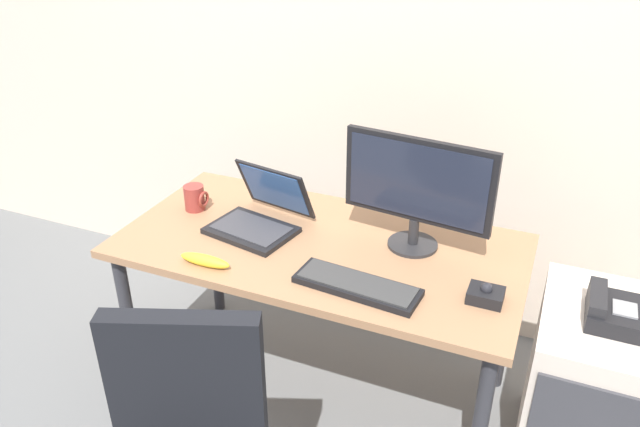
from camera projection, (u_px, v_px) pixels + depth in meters
name	position (u px, v px, depth m)	size (l,w,h in m)	color
ground_plane	(320.00, 387.00, 2.56)	(8.00, 8.00, 0.00)	slate
back_wall	(389.00, 12.00, 2.48)	(6.00, 0.10, 2.80)	beige
desk	(320.00, 260.00, 2.26)	(1.46, 0.74, 0.70)	#9D704D
file_cabinet	(591.00, 396.00, 2.07)	(0.42, 0.53, 0.66)	beige
desk_phone	(613.00, 311.00, 1.89)	(0.17, 0.20, 0.09)	black
monitor_main	(417.00, 187.00, 2.09)	(0.54, 0.18, 0.41)	#262628
keyboard	(357.00, 285.00, 1.96)	(0.42, 0.17, 0.03)	black
laptop	(260.00, 215.00, 2.30)	(0.36, 0.36, 0.22)	black
trackball_mouse	(486.00, 294.00, 1.90)	(0.11, 0.09, 0.07)	black
coffee_mug	(195.00, 198.00, 2.43)	(0.09, 0.08, 0.10)	maroon
banana	(205.00, 260.00, 2.08)	(0.19, 0.04, 0.04)	yellow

